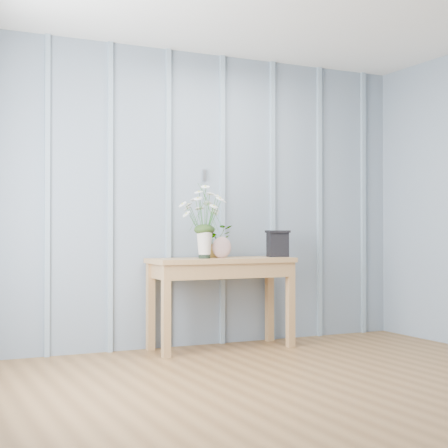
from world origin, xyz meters
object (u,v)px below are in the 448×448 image
sideboard (221,272)px  daisy_vase (205,212)px  felt_disc_vessel (222,247)px  carved_box (278,243)px

sideboard → daisy_vase: bearing=-161.8°
sideboard → daisy_vase: 0.53m
felt_disc_vessel → sideboard: bearing=66.1°
sideboard → felt_disc_vessel: felt_disc_vessel is taller
felt_disc_vessel → carved_box: size_ratio=0.77×
sideboard → felt_disc_vessel: 0.21m
daisy_vase → felt_disc_vessel: bearing=6.2°
carved_box → sideboard: bearing=179.0°
carved_box → felt_disc_vessel: bearing=-176.7°
sideboard → felt_disc_vessel: (-0.02, -0.04, 0.20)m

